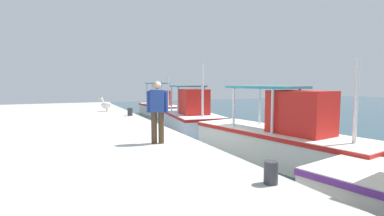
{
  "coord_description": "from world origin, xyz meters",
  "views": [
    {
      "loc": [
        8.38,
        -3.57,
        2.48
      ],
      "look_at": [
        -2.24,
        1.22,
        1.47
      ],
      "focal_mm": 26.74,
      "sensor_mm": 36.0,
      "label": 1
    }
  ],
  "objects_px": {
    "fishing_boat_nearest": "(160,107)",
    "fishing_boat_third": "(281,139)",
    "fisherman_standing": "(157,109)",
    "mooring_bollard_nearest": "(130,112)",
    "pelican": "(106,105)",
    "fishing_boat_second": "(191,117)",
    "mooring_bollard_second": "(271,173)"
  },
  "relations": [
    {
      "from": "fishing_boat_nearest",
      "to": "pelican",
      "type": "relative_size",
      "value": 5.99
    },
    {
      "from": "fishing_boat_nearest",
      "to": "fisherman_standing",
      "type": "bearing_deg",
      "value": -18.04
    },
    {
      "from": "fishing_boat_nearest",
      "to": "fishing_boat_second",
      "type": "relative_size",
      "value": 0.97
    },
    {
      "from": "fisherman_standing",
      "to": "mooring_bollard_nearest",
      "type": "bearing_deg",
      "value": 174.02
    },
    {
      "from": "fishing_boat_second",
      "to": "fisherman_standing",
      "type": "distance_m",
      "value": 6.98
    },
    {
      "from": "fisherman_standing",
      "to": "mooring_bollard_second",
      "type": "bearing_deg",
      "value": 10.9
    },
    {
      "from": "fisherman_standing",
      "to": "fishing_boat_second",
      "type": "bearing_deg",
      "value": 148.37
    },
    {
      "from": "fishing_boat_second",
      "to": "mooring_bollard_second",
      "type": "relative_size",
      "value": 14.29
    },
    {
      "from": "pelican",
      "to": "mooring_bollard_nearest",
      "type": "xyz_separation_m",
      "value": [
        2.99,
        0.8,
        -0.2
      ]
    },
    {
      "from": "fishing_boat_second",
      "to": "mooring_bollard_second",
      "type": "bearing_deg",
      "value": -16.39
    },
    {
      "from": "mooring_bollard_second",
      "to": "fishing_boat_nearest",
      "type": "bearing_deg",
      "value": 168.16
    },
    {
      "from": "fishing_boat_nearest",
      "to": "fishing_boat_third",
      "type": "relative_size",
      "value": 0.82
    },
    {
      "from": "fishing_boat_third",
      "to": "mooring_bollard_second",
      "type": "height_order",
      "value": "fishing_boat_third"
    },
    {
      "from": "fishing_boat_third",
      "to": "mooring_bollard_second",
      "type": "bearing_deg",
      "value": -43.77
    },
    {
      "from": "fishing_boat_third",
      "to": "mooring_bollard_second",
      "type": "relative_size",
      "value": 16.8
    },
    {
      "from": "fishing_boat_nearest",
      "to": "fishing_boat_second",
      "type": "height_order",
      "value": "fishing_boat_second"
    },
    {
      "from": "fishing_boat_second",
      "to": "fishing_boat_nearest",
      "type": "bearing_deg",
      "value": 174.21
    },
    {
      "from": "fishing_boat_second",
      "to": "fisherman_standing",
      "type": "bearing_deg",
      "value": -31.63
    },
    {
      "from": "fishing_boat_nearest",
      "to": "fishing_boat_third",
      "type": "bearing_deg",
      "value": -2.44
    },
    {
      "from": "fisherman_standing",
      "to": "mooring_bollard_second",
      "type": "distance_m",
      "value": 4.03
    },
    {
      "from": "fishing_boat_second",
      "to": "fisherman_standing",
      "type": "xyz_separation_m",
      "value": [
        5.88,
        -3.62,
        1.04
      ]
    },
    {
      "from": "mooring_bollard_nearest",
      "to": "fishing_boat_third",
      "type": "bearing_deg",
      "value": 21.12
    },
    {
      "from": "fishing_boat_second",
      "to": "fishing_boat_third",
      "type": "height_order",
      "value": "fishing_boat_second"
    },
    {
      "from": "fishing_boat_third",
      "to": "mooring_bollard_nearest",
      "type": "distance_m",
      "value": 8.43
    },
    {
      "from": "mooring_bollard_second",
      "to": "fishing_boat_second",
      "type": "bearing_deg",
      "value": 163.61
    },
    {
      "from": "fishing_boat_third",
      "to": "pelican",
      "type": "bearing_deg",
      "value": -160.55
    },
    {
      "from": "pelican",
      "to": "fisherman_standing",
      "type": "height_order",
      "value": "fisherman_standing"
    },
    {
      "from": "fisherman_standing",
      "to": "mooring_bollard_nearest",
      "type": "height_order",
      "value": "fisherman_standing"
    },
    {
      "from": "fishing_boat_third",
      "to": "pelican",
      "type": "height_order",
      "value": "fishing_boat_third"
    },
    {
      "from": "pelican",
      "to": "mooring_bollard_nearest",
      "type": "relative_size",
      "value": 2.18
    },
    {
      "from": "fishing_boat_nearest",
      "to": "fisherman_standing",
      "type": "distance_m",
      "value": 14.22
    },
    {
      "from": "pelican",
      "to": "fisherman_standing",
      "type": "xyz_separation_m",
      "value": [
        10.14,
        0.05,
        0.56
      ]
    }
  ]
}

